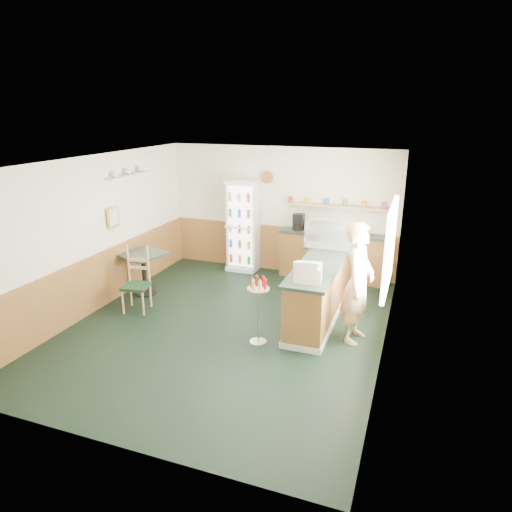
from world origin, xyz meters
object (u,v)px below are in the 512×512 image
at_px(condiment_stand, 258,302).
at_px(cafe_chair, 138,277).
at_px(cafe_table, 143,265).
at_px(drinks_fridge, 243,226).
at_px(cash_register, 308,273).
at_px(shopkeeper, 358,283).
at_px(display_case, 330,236).

relative_size(condiment_stand, cafe_chair, 0.91).
bearing_deg(cafe_table, drinks_fridge, 57.48).
height_order(drinks_fridge, cash_register, drinks_fridge).
bearing_deg(shopkeeper, condiment_stand, 121.69).
relative_size(shopkeeper, cafe_chair, 1.63).
xyz_separation_m(drinks_fridge, cafe_table, (-1.27, -2.00, -0.42)).
bearing_deg(drinks_fridge, cash_register, -52.49).
bearing_deg(cafe_chair, shopkeeper, -10.58).
height_order(condiment_stand, cafe_chair, cafe_chair).
bearing_deg(cash_register, condiment_stand, -164.35).
relative_size(drinks_fridge, cafe_chair, 1.74).
xyz_separation_m(display_case, cash_register, (0.00, -1.66, -0.13)).
distance_m(display_case, condiment_stand, 2.17).
bearing_deg(shopkeeper, cash_register, 120.69).
distance_m(cash_register, cafe_chair, 3.15).
distance_m(drinks_fridge, condiment_stand, 3.42).
bearing_deg(cafe_chair, condiment_stand, -23.59).
bearing_deg(shopkeeper, display_case, 34.98).
relative_size(cash_register, cafe_chair, 0.36).
distance_m(cash_register, shopkeeper, 0.78).
distance_m(condiment_stand, cafe_chair, 2.48).
distance_m(display_case, shopkeeper, 1.57).
relative_size(display_case, cash_register, 2.13).
bearing_deg(condiment_stand, display_case, 71.11).
bearing_deg(cafe_chair, display_case, 13.20).
height_order(shopkeeper, cafe_chair, shopkeeper).
xyz_separation_m(condiment_stand, cafe_chair, (-2.43, 0.47, -0.08)).
bearing_deg(display_case, cafe_chair, -154.14).
relative_size(display_case, condiment_stand, 0.84).
bearing_deg(drinks_fridge, shopkeeper, -41.20).
distance_m(shopkeeper, cafe_table, 4.14).
xyz_separation_m(drinks_fridge, cafe_chair, (-0.98, -2.61, -0.40)).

